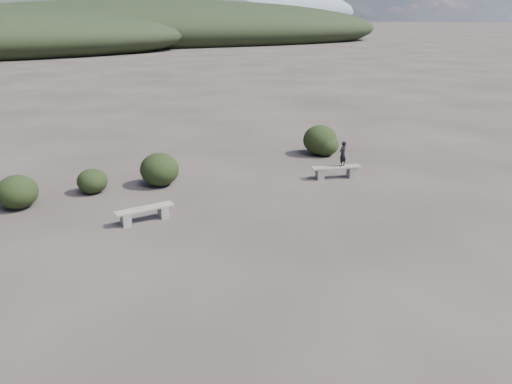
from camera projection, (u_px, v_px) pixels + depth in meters
ground at (345, 269)px, 12.58m from camera, size 1200.00×1200.00×0.00m
bench_left at (145, 213)px, 15.43m from camera, size 1.85×0.49×0.46m
bench_right at (336, 171)px, 19.59m from camera, size 1.99×0.99×0.49m
seated_person at (343, 154)px, 19.41m from camera, size 0.42×0.33×0.99m
shrub_a at (92, 181)px, 17.93m from camera, size 1.08×1.08×0.89m
shrub_b at (160, 169)px, 18.67m from camera, size 1.46×1.46×1.25m
shrub_d at (320, 140)px, 22.91m from camera, size 1.57×1.57×1.37m
shrub_e at (325, 145)px, 22.78m from camera, size 1.22×1.22×1.02m
shrub_f at (17, 192)px, 16.45m from camera, size 1.33×1.33×1.12m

